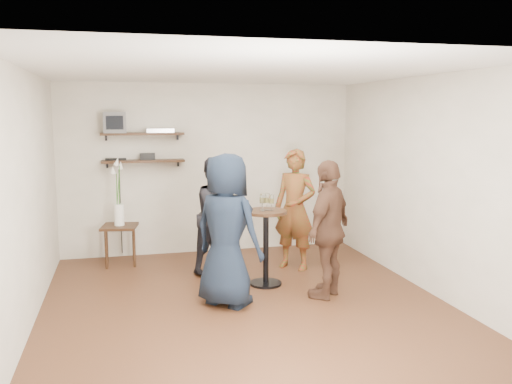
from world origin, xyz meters
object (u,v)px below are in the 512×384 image
person_plaid (295,209)px  person_brown (329,229)px  person_navy (227,230)px  dvd_deck (160,130)px  person_dark (218,215)px  radio (147,156)px  side_table (120,232)px  drinks_table (266,237)px  crt_monitor (115,122)px

person_plaid → person_brown: size_ratio=1.03×
person_plaid → person_navy: (-1.19, -1.21, 0.03)m
dvd_deck → person_navy: bearing=-76.9°
dvd_deck → person_dark: (0.68, -1.03, -1.11)m
radio → side_table: bearing=-142.2°
radio → dvd_deck: bearing=0.0°
person_plaid → person_dark: 1.06m
drinks_table → person_brown: 0.87m
side_table → drinks_table: drinks_table is taller
crt_monitor → side_table: size_ratio=0.56×
side_table → person_navy: 2.34m
drinks_table → side_table: bearing=141.8°
radio → person_plaid: 2.33m
dvd_deck → radio: bearing=180.0°
crt_monitor → person_navy: crt_monitor is taller
person_brown → side_table: bearing=-84.7°
side_table → person_plaid: size_ratio=0.34×
radio → drinks_table: size_ratio=0.23×
radio → person_dark: 1.54m
person_dark → person_brown: size_ratio=0.97×
person_plaid → side_table: bearing=-155.1°
person_dark → person_brown: 1.69m
radio → person_navy: 2.52m
crt_monitor → person_brown: bearing=-44.4°
side_table → person_brown: person_brown is taller
person_plaid → person_dark: (-1.06, 0.08, -0.05)m
crt_monitor → dvd_deck: 0.65m
drinks_table → person_plaid: 0.88m
dvd_deck → person_plaid: dvd_deck is taller
person_navy → person_brown: 1.21m
crt_monitor → person_brown: (2.39, -2.34, -1.21)m
dvd_deck → drinks_table: 2.45m
drinks_table → person_plaid: bearing=46.8°
person_dark → person_navy: size_ratio=0.91×
side_table → person_navy: (1.17, -1.99, 0.38)m
dvd_deck → person_dark: bearing=-56.8°
drinks_table → person_plaid: person_plaid is taller
side_table → person_dark: 1.51m
crt_monitor → person_navy: bearing=-63.0°
person_brown → person_plaid: bearing=-133.9°
crt_monitor → person_navy: size_ratio=0.19×
drinks_table → person_navy: size_ratio=0.56×
radio → person_dark: size_ratio=0.14×
dvd_deck → drinks_table: size_ratio=0.42×
crt_monitor → drinks_table: bearing=-44.0°
person_dark → person_navy: person_navy is taller
dvd_deck → person_navy: 2.60m
dvd_deck → person_navy: (0.54, -2.32, -1.04)m
drinks_table → person_navy: (-0.61, -0.59, 0.25)m
dvd_deck → person_brown: (1.75, -2.34, -1.09)m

